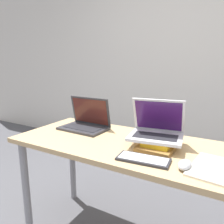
% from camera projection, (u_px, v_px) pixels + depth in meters
% --- Properties ---
extents(wall_back, '(8.00, 0.05, 2.70)m').
position_uv_depth(wall_back, '(187.00, 52.00, 2.62)').
color(wall_back, silver).
rests_on(wall_back, ground_plane).
extents(desk, '(1.39, 0.62, 0.74)m').
position_uv_depth(desk, '(124.00, 156.00, 1.36)').
color(desk, tan).
rests_on(desk, ground_plane).
extents(laptop_left, '(0.35, 0.23, 0.23)m').
position_uv_depth(laptop_left, '(86.00, 122.00, 1.61)').
color(laptop_left, '#333338').
rests_on(laptop_left, desk).
extents(book_stack, '(0.20, 0.26, 0.05)m').
position_uv_depth(book_stack, '(159.00, 144.00, 1.25)').
color(book_stack, olive).
rests_on(book_stack, desk).
extents(laptop_on_books, '(0.33, 0.28, 0.23)m').
position_uv_depth(laptop_on_books, '(157.00, 130.00, 1.27)').
color(laptop_on_books, silver).
rests_on(laptop_on_books, book_stack).
extents(wireless_keyboard, '(0.27, 0.14, 0.01)m').
position_uv_depth(wireless_keyboard, '(143.00, 159.00, 1.09)').
color(wireless_keyboard, '#28282D').
rests_on(wireless_keyboard, desk).
extents(mouse, '(0.06, 0.11, 0.04)m').
position_uv_depth(mouse, '(185.00, 165.00, 1.00)').
color(mouse, '#B2B2B7').
rests_on(mouse, desk).
extents(notepad, '(0.26, 0.31, 0.01)m').
position_uv_depth(notepad, '(219.00, 169.00, 0.98)').
color(notepad, silver).
rests_on(notepad, desk).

